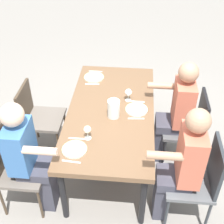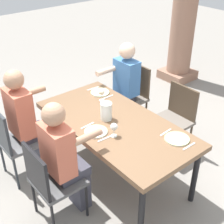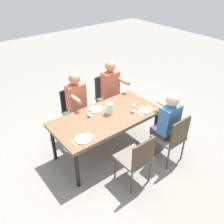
# 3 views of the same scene
# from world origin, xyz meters

# --- Properties ---
(ground_plane) EXTENTS (16.00, 16.00, 0.00)m
(ground_plane) POSITION_xyz_m (0.00, 0.00, 0.00)
(ground_plane) COLOR gray
(dining_table) EXTENTS (1.83, 0.92, 0.74)m
(dining_table) POSITION_xyz_m (0.00, 0.00, 0.68)
(dining_table) COLOR brown
(dining_table) RESTS_ON ground
(chair_west_north) EXTENTS (0.44, 0.44, 0.91)m
(chair_west_north) POSITION_xyz_m (-0.68, 0.88, 0.52)
(chair_west_north) COLOR #6A6158
(chair_west_north) RESTS_ON ground
(chair_west_south) EXTENTS (0.44, 0.44, 0.94)m
(chair_west_south) POSITION_xyz_m (-0.68, -0.88, 0.54)
(chair_west_south) COLOR #5B5E61
(chair_west_south) RESTS_ON ground
(chair_mid_north) EXTENTS (0.44, 0.44, 0.89)m
(chair_mid_north) POSITION_xyz_m (0.11, 0.88, 0.52)
(chair_mid_north) COLOR #6A6158
(chair_mid_north) RESTS_ON ground
(chair_mid_south) EXTENTS (0.44, 0.44, 0.89)m
(chair_mid_south) POSITION_xyz_m (0.11, -0.88, 0.51)
(chair_mid_south) COLOR #4F4F50
(chair_mid_south) RESTS_ON ground
(diner_woman_green) EXTENTS (0.35, 0.50, 1.27)m
(diner_woman_green) POSITION_xyz_m (-0.69, 0.70, 0.69)
(diner_woman_green) COLOR #3F3F4C
(diner_woman_green) RESTS_ON ground
(diner_man_white) EXTENTS (0.35, 0.49, 1.32)m
(diner_man_white) POSITION_xyz_m (-0.69, -0.70, 0.71)
(diner_man_white) COLOR #3F3F4C
(diner_man_white) RESTS_ON ground
(diner_guest_third) EXTENTS (0.35, 0.49, 1.29)m
(diner_guest_third) POSITION_xyz_m (0.11, -0.71, 0.70)
(diner_guest_third) COLOR #3F3F4C
(diner_guest_third) RESTS_ON ground
(plate_0) EXTENTS (0.24, 0.24, 0.02)m
(plate_0) POSITION_xyz_m (-0.63, 0.28, 0.75)
(plate_0) COLOR white
(plate_0) RESTS_ON dining_table
(wine_glass_0) EXTENTS (0.07, 0.07, 0.15)m
(wine_glass_0) POSITION_xyz_m (-0.46, 0.18, 0.85)
(wine_glass_0) COLOR white
(wine_glass_0) RESTS_ON dining_table
(fork_0) EXTENTS (0.03, 0.17, 0.01)m
(fork_0) POSITION_xyz_m (-0.78, 0.28, 0.75)
(fork_0) COLOR silver
(fork_0) RESTS_ON dining_table
(spoon_0) EXTENTS (0.02, 0.17, 0.01)m
(spoon_0) POSITION_xyz_m (-0.48, 0.28, 0.75)
(spoon_0) COLOR silver
(spoon_0) RESTS_ON dining_table
(plate_1) EXTENTS (0.24, 0.24, 0.02)m
(plate_1) POSITION_xyz_m (0.03, -0.27, 0.75)
(plate_1) COLOR white
(plate_1) RESTS_ON dining_table
(wine_glass_1) EXTENTS (0.08, 0.08, 0.15)m
(wine_glass_1) POSITION_xyz_m (0.19, -0.17, 0.85)
(wine_glass_1) COLOR white
(wine_glass_1) RESTS_ON dining_table
(fork_1) EXTENTS (0.03, 0.17, 0.01)m
(fork_1) POSITION_xyz_m (-0.12, -0.27, 0.75)
(fork_1) COLOR silver
(fork_1) RESTS_ON dining_table
(spoon_1) EXTENTS (0.02, 0.17, 0.01)m
(spoon_1) POSITION_xyz_m (0.18, -0.27, 0.75)
(spoon_1) COLOR silver
(spoon_1) RESTS_ON dining_table
(plate_2) EXTENTS (0.25, 0.25, 0.02)m
(plate_2) POSITION_xyz_m (0.63, 0.27, 0.75)
(plate_2) COLOR silver
(plate_2) RESTS_ON dining_table
(fork_2) EXTENTS (0.03, 0.17, 0.01)m
(fork_2) POSITION_xyz_m (0.48, 0.27, 0.75)
(fork_2) COLOR silver
(fork_2) RESTS_ON dining_table
(spoon_2) EXTENTS (0.02, 0.17, 0.01)m
(spoon_2) POSITION_xyz_m (0.78, 0.27, 0.75)
(spoon_2) COLOR silver
(spoon_2) RESTS_ON dining_table
(water_pitcher) EXTENTS (0.13, 0.13, 0.20)m
(water_pitcher) POSITION_xyz_m (-0.10, -0.04, 0.83)
(water_pitcher) COLOR white
(water_pitcher) RESTS_ON dining_table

